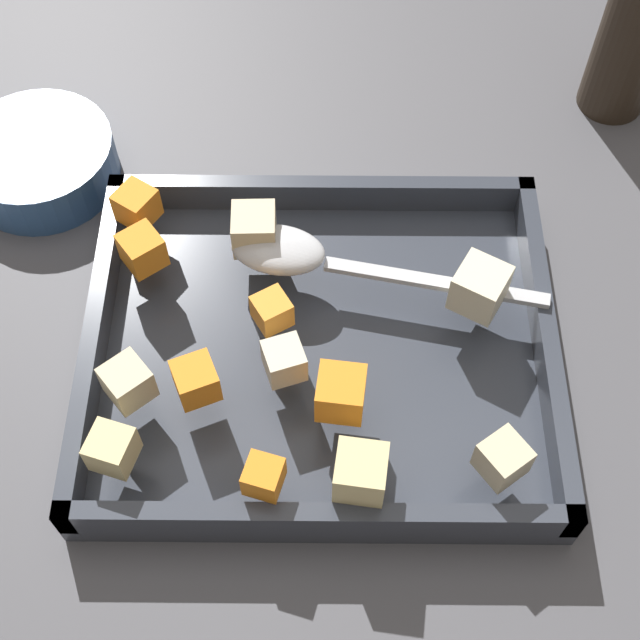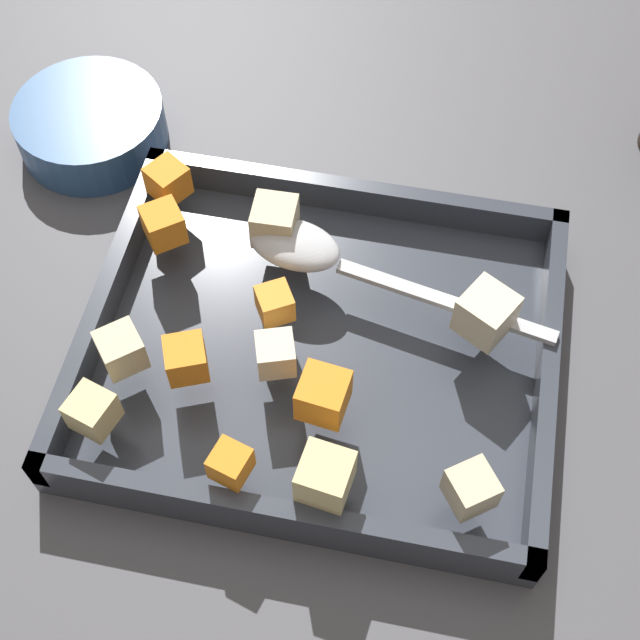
% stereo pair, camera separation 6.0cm
% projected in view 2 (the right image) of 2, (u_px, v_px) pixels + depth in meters
% --- Properties ---
extents(ground_plane, '(4.00, 4.00, 0.00)m').
position_uv_depth(ground_plane, '(311.00, 349.00, 0.65)').
color(ground_plane, '#4C4C51').
extents(baking_dish, '(0.33, 0.27, 0.04)m').
position_uv_depth(baking_dish, '(320.00, 350.00, 0.64)').
color(baking_dish, '#333842').
rests_on(baking_dish, ground_plane).
extents(carrot_chunk_back_center, '(0.04, 0.04, 0.03)m').
position_uv_depth(carrot_chunk_back_center, '(168.00, 181.00, 0.66)').
color(carrot_chunk_back_center, orange).
rests_on(carrot_chunk_back_center, baking_dish).
extents(carrot_chunk_near_left, '(0.03, 0.03, 0.03)m').
position_uv_depth(carrot_chunk_near_left, '(186.00, 359.00, 0.58)').
color(carrot_chunk_near_left, orange).
rests_on(carrot_chunk_near_left, baking_dish).
extents(carrot_chunk_under_handle, '(0.03, 0.03, 0.02)m').
position_uv_depth(carrot_chunk_under_handle, '(230.00, 464.00, 0.55)').
color(carrot_chunk_under_handle, orange).
rests_on(carrot_chunk_under_handle, baking_dish).
extents(carrot_chunk_rim_edge, '(0.03, 0.03, 0.03)m').
position_uv_depth(carrot_chunk_rim_edge, '(323.00, 395.00, 0.57)').
color(carrot_chunk_rim_edge, orange).
rests_on(carrot_chunk_rim_edge, baking_dish).
extents(carrot_chunk_mid_right, '(0.04, 0.04, 0.03)m').
position_uv_depth(carrot_chunk_mid_right, '(163.00, 225.00, 0.64)').
color(carrot_chunk_mid_right, orange).
rests_on(carrot_chunk_mid_right, baking_dish).
extents(carrot_chunk_near_spoon, '(0.03, 0.03, 0.02)m').
position_uv_depth(carrot_chunk_near_spoon, '(275.00, 304.00, 0.61)').
color(carrot_chunk_near_spoon, orange).
rests_on(carrot_chunk_near_spoon, baking_dish).
extents(potato_chunk_mid_left, '(0.04, 0.04, 0.03)m').
position_uv_depth(potato_chunk_mid_left, '(486.00, 313.00, 0.60)').
color(potato_chunk_mid_left, beige).
rests_on(potato_chunk_mid_left, baking_dish).
extents(potato_chunk_near_right, '(0.03, 0.03, 0.03)m').
position_uv_depth(potato_chunk_near_right, '(325.00, 476.00, 0.54)').
color(potato_chunk_near_right, '#E0CC89').
rests_on(potato_chunk_near_right, baking_dish).
extents(potato_chunk_heap_top, '(0.03, 0.03, 0.03)m').
position_uv_depth(potato_chunk_heap_top, '(275.00, 221.00, 0.64)').
color(potato_chunk_heap_top, beige).
rests_on(potato_chunk_heap_top, baking_dish).
extents(potato_chunk_front_center, '(0.04, 0.04, 0.03)m').
position_uv_depth(potato_chunk_front_center, '(121.00, 350.00, 0.59)').
color(potato_chunk_front_center, beige).
rests_on(potato_chunk_front_center, baking_dish).
extents(potato_chunk_corner_ne, '(0.04, 0.04, 0.03)m').
position_uv_depth(potato_chunk_corner_ne, '(471.00, 489.00, 0.53)').
color(potato_chunk_corner_ne, beige).
rests_on(potato_chunk_corner_ne, baking_dish).
extents(potato_chunk_center, '(0.03, 0.03, 0.03)m').
position_uv_depth(potato_chunk_center, '(92.00, 411.00, 0.56)').
color(potato_chunk_center, '#E0CC89').
rests_on(potato_chunk_center, baking_dish).
extents(parsnip_chunk_corner_nw, '(0.03, 0.03, 0.03)m').
position_uv_depth(parsnip_chunk_corner_nw, '(276.00, 354.00, 0.58)').
color(parsnip_chunk_corner_nw, beige).
rests_on(parsnip_chunk_corner_nw, baking_dish).
extents(serving_spoon, '(0.23, 0.07, 0.02)m').
position_uv_depth(serving_spoon, '(312.00, 251.00, 0.63)').
color(serving_spoon, silver).
rests_on(serving_spoon, baking_dish).
extents(small_prep_bowl, '(0.12, 0.12, 0.04)m').
position_uv_depth(small_prep_bowl, '(91.00, 125.00, 0.74)').
color(small_prep_bowl, '#33598C').
rests_on(small_prep_bowl, ground_plane).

